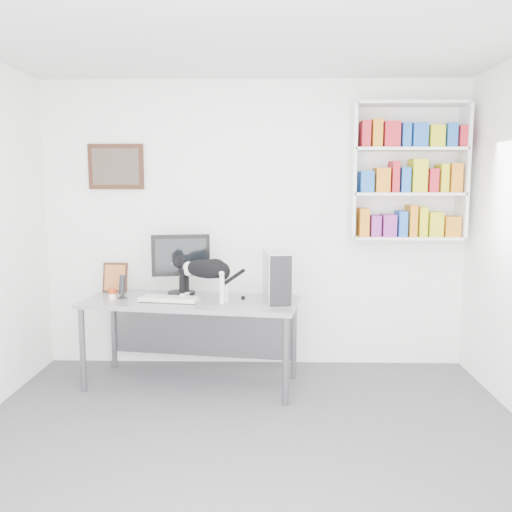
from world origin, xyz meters
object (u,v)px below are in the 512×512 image
pc_tower (277,277)px  leaning_print (115,277)px  speaker (122,286)px  monitor (181,264)px  cat (206,280)px  bookshelf (408,172)px  soup_can (112,294)px  desk (192,342)px  keyboard (169,299)px

pc_tower → leaning_print: 1.52m
speaker → monitor: bearing=44.5°
cat → monitor: bearing=151.6°
bookshelf → soup_can: (-2.61, -0.47, -1.05)m
speaker → cat: (0.74, -0.12, 0.08)m
pc_tower → bookshelf: bearing=16.2°
bookshelf → leaning_print: bearing=-176.7°
desk → soup_can: bearing=-171.5°
keyboard → cat: 0.35m
cat → keyboard: bearing=-160.0°
desk → soup_can: (-0.68, 0.00, 0.42)m
bookshelf → leaning_print: bookshelf is taller
bookshelf → soup_can: bearing=-169.9°
desk → monitor: monitor is taller
bookshelf → monitor: bookshelf is taller
soup_can → cat: cat is taller
bookshelf → speaker: bearing=-170.4°
pc_tower → cat: bearing=173.6°
keyboard → pc_tower: 0.93m
bookshelf → soup_can: 2.85m
leaning_print → soup_can: bearing=-75.4°
desk → leaning_print: (-0.74, 0.32, 0.52)m
keyboard → soup_can: bearing=-178.2°
desk → speaker: size_ratio=8.52×
bookshelf → cat: (-1.79, -0.55, -0.91)m
bookshelf → pc_tower: size_ratio=2.94×
bookshelf → desk: bookshelf is taller
keyboard → pc_tower: size_ratio=1.18×
cat → speaker: bearing=-167.1°
desk → pc_tower: size_ratio=4.31×
leaning_print → cat: 0.96m
leaning_print → keyboard: bearing=-30.2°
keyboard → speaker: size_ratio=2.33×
desk → soup_can: size_ratio=19.97×
keyboard → cat: bearing=7.5°
pc_tower → speaker: (-1.33, 0.10, -0.10)m
desk → soup_can: 0.80m
leaning_print → soup_can: 0.33m
pc_tower → leaning_print: (-1.47, 0.38, -0.07)m
monitor → soup_can: bearing=-168.8°
keyboard → soup_can: size_ratio=5.47×
desk → bookshelf: bearing=22.4°
soup_can → speaker: bearing=26.4°
keyboard → monitor: bearing=89.2°
monitor → leaning_print: monitor is taller
bookshelf → pc_tower: (-1.20, -0.53, -0.88)m
pc_tower → speaker: bearing=167.8°
leaning_print → monitor: bearing=-4.0°
cat → soup_can: bearing=-163.6°
speaker → bookshelf: bearing=32.6°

